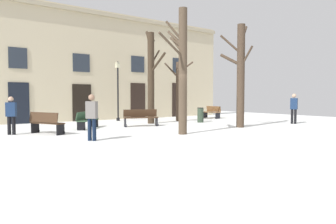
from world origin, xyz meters
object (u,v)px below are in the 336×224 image
tree_right_of_center (179,89)px  litter_bin (200,115)px  streetlamp (118,85)px  person_crossing_plaza (11,114)px  bench_facing_shops (141,117)px  tree_near_facade (182,69)px  person_strolling (92,115)px  bench_near_center_tree (46,123)px  tree_foreground (240,74)px  person_near_bench (294,107)px  bench_back_to_back_left (87,120)px  bench_far_corner (212,112)px  tree_center (151,75)px

tree_right_of_center → litter_bin: bearing=-72.0°
streetlamp → person_crossing_plaza: size_ratio=2.45×
tree_right_of_center → bench_facing_shops: 4.37m
tree_near_facade → person_strolling: (-3.82, 0.33, -1.82)m
bench_facing_shops → bench_near_center_tree: 4.98m
tree_foreground → person_near_bench: tree_foreground is taller
person_near_bench → person_strolling: 12.19m
tree_foreground → person_crossing_plaza: tree_foreground is taller
tree_near_facade → litter_bin: 6.41m
bench_facing_shops → bench_back_to_back_left: bearing=-172.9°
bench_near_center_tree → person_crossing_plaza: size_ratio=1.07×
person_strolling → bench_near_center_tree: bearing=-25.9°
streetlamp → bench_back_to_back_left: bearing=-133.8°
bench_near_center_tree → bench_far_corner: bench_near_center_tree is taller
person_near_bench → bench_back_to_back_left: bearing=45.8°
tree_center → bench_back_to_back_left: bearing=-171.7°
bench_back_to_back_left → person_crossing_plaza: size_ratio=1.04×
person_near_bench → person_crossing_plaza: size_ratio=1.11×
tree_right_of_center → tree_near_facade: bearing=-125.8°
bench_near_center_tree → bench_far_corner: bearing=-103.3°
tree_foreground → streetlamp: (-3.33, 7.45, -0.38)m
tree_foreground → person_strolling: bearing=-178.5°
streetlamp → bench_far_corner: streetlamp is taller
bench_far_corner → person_near_bench: 6.22m
tree_center → bench_near_center_tree: 6.99m
streetlamp → bench_far_corner: 7.25m
tree_foreground → bench_far_corner: size_ratio=3.44×
tree_near_facade → bench_back_to_back_left: bearing=119.1°
tree_center → person_near_bench: size_ratio=3.20×
tree_near_facade → streetlamp: (0.87, 7.99, -0.37)m
streetlamp → bench_near_center_tree: (-5.57, -4.68, -1.90)m
tree_near_facade → tree_center: 5.34m
tree_near_facade → litter_bin: (4.49, 3.97, -2.29)m
bench_near_center_tree → person_near_bench: 13.45m
bench_far_corner → tree_center: bearing=-76.9°
person_crossing_plaza → streetlamp: bearing=-122.5°
person_crossing_plaza → tree_near_facade: bearing=173.2°
bench_back_to_back_left → tree_foreground: bearing=-78.1°
litter_bin → bench_facing_shops: (-4.25, -0.05, 0.02)m
tree_center → person_strolling: 7.49m
tree_right_of_center → bench_facing_shops: bearing=-156.7°
tree_near_facade → bench_near_center_tree: (-4.70, 3.31, -2.27)m
bench_far_corner → litter_bin: bearing=-51.8°
tree_right_of_center → streetlamp: streetlamp is taller
tree_center → bench_facing_shops: size_ratio=3.00×
tree_right_of_center → litter_bin: 2.29m
tree_right_of_center → litter_bin: (0.51, -1.56, -1.60)m
bench_back_to_back_left → person_near_bench: size_ratio=0.94×
litter_bin → bench_far_corner: 3.93m
streetlamp → bench_facing_shops: 4.54m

